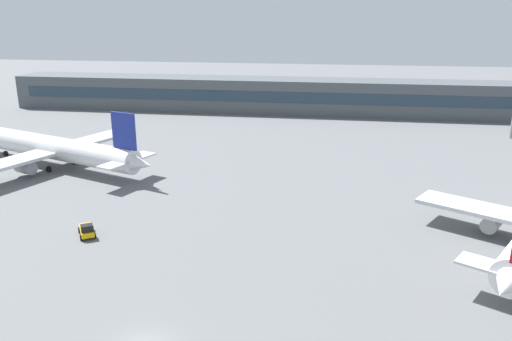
{
  "coord_description": "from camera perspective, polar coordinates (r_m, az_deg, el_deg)",
  "views": [
    {
      "loc": [
        14.77,
        -33.49,
        26.16
      ],
      "look_at": [
        3.05,
        40.0,
        3.0
      ],
      "focal_mm": 35.79,
      "sensor_mm": 36.0,
      "label": 1
    }
  ],
  "objects": [
    {
      "name": "ground_plane",
      "position": [
        79.39,
        -2.17,
        -1.96
      ],
      "size": [
        400.0,
        400.0,
        0.0
      ],
      "primitive_type": "plane",
      "color": "slate"
    },
    {
      "name": "terminal_building",
      "position": [
        140.08,
        2.93,
        8.37
      ],
      "size": [
        149.39,
        12.13,
        9.0
      ],
      "color": "#4C5156",
      "rests_on": "ground_plane"
    },
    {
      "name": "airplane_mid",
      "position": [
        96.55,
        -21.99,
        2.41
      ],
      "size": [
        43.97,
        31.5,
        11.32
      ],
      "color": "silver",
      "rests_on": "ground_plane"
    },
    {
      "name": "baggage_tug_yellow",
      "position": [
        65.74,
        -18.39,
        -6.34
      ],
      "size": [
        3.19,
        3.84,
        1.75
      ],
      "color": "#F2B20C",
      "rests_on": "ground_plane"
    }
  ]
}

